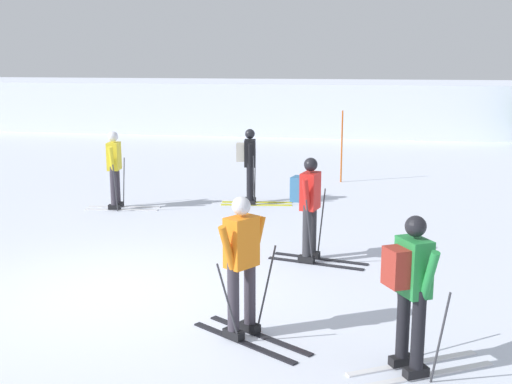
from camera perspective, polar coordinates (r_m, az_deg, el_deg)
ground_plane at (r=9.61m, az=-12.73°, el=-8.49°), size 120.00×120.00×0.00m
far_snow_ridge at (r=30.38m, az=3.53°, el=7.60°), size 80.00×6.89×2.18m
skier_black at (r=14.61m, az=-0.62°, el=2.61°), size 1.64×1.00×1.71m
skier_green at (r=6.94m, az=13.42°, el=-8.11°), size 1.57×1.12×1.71m
skier_orange at (r=7.64m, az=-1.23°, el=-6.24°), size 1.55×1.17×1.71m
skier_red at (r=10.51m, az=4.65°, el=-1.04°), size 1.64×0.98×1.71m
skier_yellow at (r=14.48m, az=-12.28°, el=2.09°), size 1.64×1.00×1.71m
trail_marker_pole at (r=17.39m, az=7.53°, el=3.97°), size 0.04×0.04×1.91m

